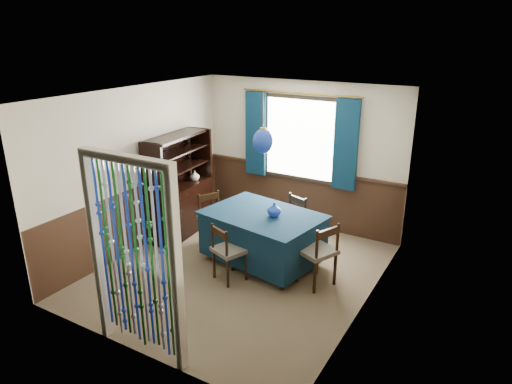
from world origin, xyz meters
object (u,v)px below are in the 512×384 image
Objects in this scene: vase_table at (274,210)px; chair_left at (213,218)px; vase_sideboard at (195,175)px; chair_far at (291,221)px; pendant_lamp at (263,141)px; chair_right at (318,252)px; bowl_shelf at (168,171)px; sideboard at (180,200)px; dining_table at (263,235)px; chair_near at (228,251)px.

chair_left is at bearing 173.45° from vase_table.
vase_table is 1.93m from vase_sideboard.
vase_table is (0.06, -0.68, 0.43)m from chair_far.
pendant_lamp is at bearing 107.83° from chair_left.
bowl_shelf is (-2.60, 0.09, 0.70)m from chair_right.
chair_left is (-1.09, -0.55, 0.01)m from chair_far.
chair_right is 4.80× the size of vase_table.
sideboard reaches higher than vase_sideboard.
pendant_lamp is 1.79m from bowl_shelf.
sideboard is at bearing -178.87° from dining_table.
chair_far is at bearing 95.13° from vase_table.
chair_far is 0.49× the size of sideboard.
chair_left is 1.23m from vase_table.
chair_far is (0.29, 1.34, 0.00)m from chair_near.
chair_left is 0.96m from vase_sideboard.
bowl_shelf reaches higher than vase_table.
chair_left is 4.44× the size of bowl_shelf.
chair_right is at bearing -16.01° from vase_sideboard.
dining_table is 2.10× the size of chair_left.
pendant_lamp reaches higher than chair_right.
chair_left is 1.02m from bowl_shelf.
bowl_shelf is 1.04× the size of vase_sideboard.
vase_table is at bearing 11.71° from dining_table.
vase_table is (-0.76, 0.16, 0.40)m from chair_right.
pendant_lamp is (0.97, -0.14, 1.39)m from chair_left.
vase_sideboard is (0.00, 0.66, -0.24)m from bowl_shelf.
chair_near is 2.01m from vase_sideboard.
vase_sideboard is at bearing -97.42° from chair_left.
chair_right is (0.94, -0.15, 0.03)m from dining_table.
vase_sideboard reaches higher than vase_table.
chair_far reaches higher than chair_near.
chair_left is (-0.97, 0.14, 0.00)m from dining_table.
chair_left is (-0.80, 0.79, 0.01)m from chair_near.
sideboard is 1.94m from vase_table.
bowl_shelf is at bearing 179.29° from chair_near.
chair_right is at bearing 45.36° from chair_near.
chair_near is 0.87m from vase_table.
dining_table is 1.40m from pendant_lamp.
chair_right is at bearing -13.43° from sideboard.
sideboard is at bearing 170.74° from chair_near.
vase_sideboard is (-1.78, -0.09, 0.49)m from chair_far.
chair_far is 2.07m from bowl_shelf.
vase_table is (0.35, 0.66, 0.44)m from chair_near.
vase_table is (0.18, 0.01, -0.97)m from pendant_lamp.
sideboard is at bearing 32.29° from chair_far.
chair_far is 1.57m from pendant_lamp.
bowl_shelf reaches higher than chair_left.
vase_table reaches higher than chair_far.
vase_table reaches higher than chair_left.
vase_table is at bearing -12.16° from sideboard.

